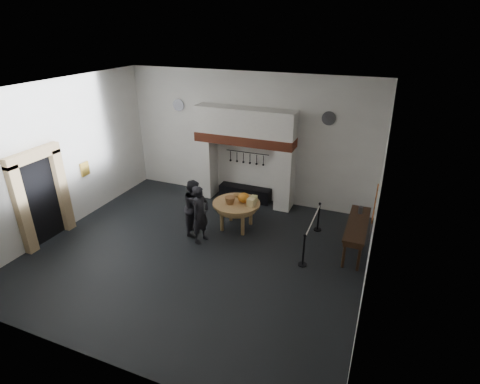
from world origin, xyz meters
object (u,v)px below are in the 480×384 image
at_px(barrier_post_near, 304,251).
at_px(side_table, 358,224).
at_px(iron_range, 245,193).
at_px(barrier_post_far, 319,217).
at_px(visitor_near, 200,215).
at_px(visitor_far, 195,207).
at_px(work_table, 236,203).

bearing_deg(barrier_post_near, side_table, 46.23).
relative_size(iron_range, barrier_post_far, 2.11).
bearing_deg(barrier_post_near, visitor_near, 178.61).
bearing_deg(iron_range, visitor_near, -93.18).
relative_size(iron_range, visitor_far, 1.10).
xyz_separation_m(work_table, visitor_near, (-0.66, -1.13, 0.04)).
distance_m(work_table, visitor_near, 1.31).
bearing_deg(side_table, visitor_near, -164.67).
bearing_deg(visitor_near, barrier_post_far, -44.92).
bearing_deg(visitor_near, barrier_post_near, -78.32).
xyz_separation_m(iron_range, barrier_post_near, (2.91, -3.20, 0.20)).
distance_m(work_table, barrier_post_near, 2.73).
xyz_separation_m(visitor_near, side_table, (4.27, 1.17, -0.01)).
xyz_separation_m(work_table, barrier_post_near, (2.42, -1.21, -0.39)).
bearing_deg(visitor_near, visitor_far, 58.07).
xyz_separation_m(visitor_far, side_table, (4.67, 0.77, 0.01)).
distance_m(visitor_far, barrier_post_near, 3.54).
bearing_deg(barrier_post_far, barrier_post_near, -90.00).
bearing_deg(iron_range, barrier_post_far, -22.38).
bearing_deg(side_table, barrier_post_far, 147.73).
relative_size(work_table, barrier_post_far, 1.63).
bearing_deg(visitor_near, work_table, -17.20).
bearing_deg(visitor_far, side_table, -94.86).
height_order(iron_range, work_table, work_table).
xyz_separation_m(visitor_near, barrier_post_far, (3.08, 1.93, -0.43)).
relative_size(iron_range, visitor_near, 1.08).
distance_m(iron_range, visitor_far, 2.85).
height_order(side_table, barrier_post_far, same).
bearing_deg(barrier_post_near, iron_range, 132.28).
xyz_separation_m(work_table, side_table, (3.61, 0.04, 0.03)).
distance_m(iron_range, barrier_post_far, 3.15).
bearing_deg(visitor_far, barrier_post_far, -80.56).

